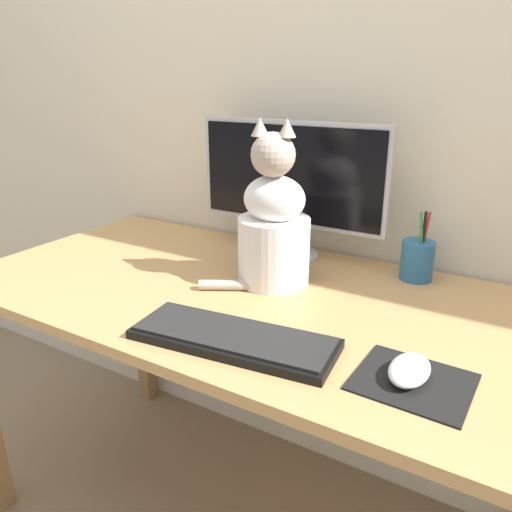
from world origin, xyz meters
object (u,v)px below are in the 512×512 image
Objects in this scene: cat at (273,225)px; pen_cup at (417,260)px; computer_mouse_right at (409,370)px; keyboard at (233,338)px; monitor at (290,182)px.

cat reaches higher than pen_cup.
computer_mouse_right is 0.48m from pen_cup.
computer_mouse_right is 0.50m from cat.
computer_mouse_right reaches higher than keyboard.
cat is at bearing 147.97° from computer_mouse_right.
monitor is at bearing -177.63° from pen_cup.
keyboard is 0.35m from cat.
monitor is 0.40m from pen_cup.
monitor reaches higher than pen_cup.
keyboard is (0.14, -0.50, -0.20)m from monitor.
keyboard is at bearing -171.22° from computer_mouse_right.
pen_cup reaches higher than keyboard.
computer_mouse_right is 0.63× the size of pen_cup.
monitor reaches higher than computer_mouse_right.
keyboard is 0.56m from pen_cup.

